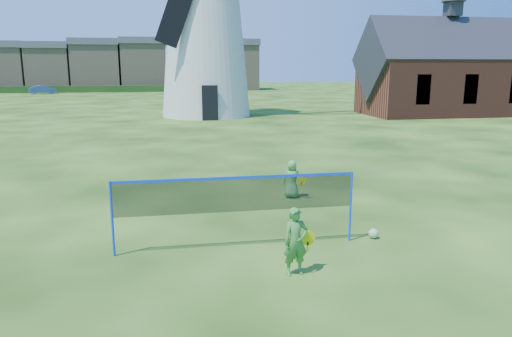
{
  "coord_description": "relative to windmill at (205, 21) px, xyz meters",
  "views": [
    {
      "loc": [
        -1.64,
        -9.9,
        3.74
      ],
      "look_at": [
        0.2,
        0.5,
        1.5
      ],
      "focal_mm": 33.59,
      "sensor_mm": 36.0,
      "label": 1
    }
  ],
  "objects": [
    {
      "name": "badminton_net",
      "position": [
        -1.47,
        -28.02,
        -5.99
      ],
      "size": [
        5.05,
        0.05,
        1.55
      ],
      "color": "blue",
      "rests_on": "ground"
    },
    {
      "name": "chapel",
      "position": [
        19.01,
        -2.05,
        -3.91
      ],
      "size": [
        13.55,
        6.57,
        11.46
      ],
      "color": "brown",
      "rests_on": "ground"
    },
    {
      "name": "terraced_houses",
      "position": [
        -20.6,
        44.41,
        -3.12
      ],
      "size": [
        65.03,
        8.4,
        8.3
      ],
      "color": "#9A8467",
      "rests_on": "ground"
    },
    {
      "name": "car_right",
      "position": [
        -20.56,
        35.4,
        -6.53
      ],
      "size": [
        3.88,
        2.11,
        1.21
      ],
      "primitive_type": "imported",
      "rotation": [
        0.0,
        0.0,
        1.81
      ],
      "color": "navy",
      "rests_on": "ground"
    },
    {
      "name": "play_ball",
      "position": [
        1.61,
        -27.98,
        -7.02
      ],
      "size": [
        0.22,
        0.22,
        0.22
      ],
      "primitive_type": "sphere",
      "color": "green",
      "rests_on": "ground"
    },
    {
      "name": "windmill",
      "position": [
        0.0,
        0.0,
        0.0
      ],
      "size": [
        16.18,
        6.78,
        21.18
      ],
      "color": "silver",
      "rests_on": "ground"
    },
    {
      "name": "ground",
      "position": [
        -1.09,
        -27.59,
        -7.13
      ],
      "size": [
        220.0,
        220.0,
        0.0
      ],
      "primitive_type": "plane",
      "color": "black",
      "rests_on": "ground"
    },
    {
      "name": "player_girl",
      "position": [
        -0.59,
        -29.51,
        -6.5
      ],
      "size": [
        0.67,
        0.37,
        1.27
      ],
      "rotation": [
        0.0,
        0.0,
        0.12
      ],
      "color": "#388133",
      "rests_on": "ground"
    },
    {
      "name": "hedge",
      "position": [
        -23.09,
        38.41,
        -6.63
      ],
      "size": [
        62.0,
        0.8,
        1.0
      ],
      "primitive_type": "cube",
      "color": "#193814",
      "rests_on": "ground"
    },
    {
      "name": "player_boy",
      "position": [
        0.66,
        -24.35,
        -6.58
      ],
      "size": [
        0.68,
        0.53,
        1.11
      ],
      "rotation": [
        0.0,
        0.0,
        2.76
      ],
      "color": "#4A9849",
      "rests_on": "ground"
    }
  ]
}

